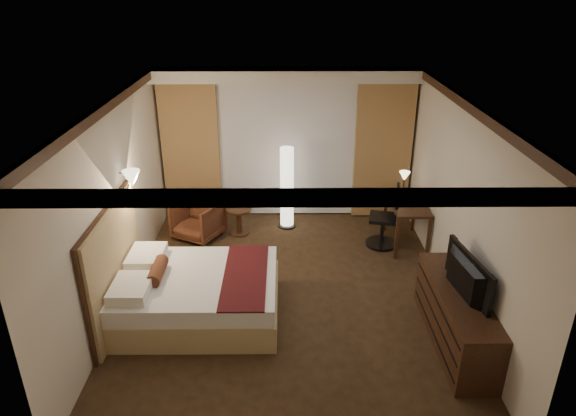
{
  "coord_description": "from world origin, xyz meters",
  "views": [
    {
      "loc": [
        -0.05,
        -6.08,
        4.09
      ],
      "look_at": [
        0.0,
        0.4,
        1.15
      ],
      "focal_mm": 32.0,
      "sensor_mm": 36.0,
      "label": 1
    }
  ],
  "objects_px": {
    "side_table": "(239,221)",
    "floor_lamp": "(287,188)",
    "office_chair": "(383,216)",
    "dresser": "(456,317)",
    "armchair": "(198,218)",
    "television": "(461,270)",
    "bed": "(199,295)",
    "desk": "(406,223)"
  },
  "relations": [
    {
      "from": "side_table",
      "to": "floor_lamp",
      "type": "height_order",
      "value": "floor_lamp"
    },
    {
      "from": "office_chair",
      "to": "dresser",
      "type": "xyz_separation_m",
      "value": [
        0.44,
        -2.48,
        -0.17
      ]
    },
    {
      "from": "floor_lamp",
      "to": "dresser",
      "type": "xyz_separation_m",
      "value": [
        2.0,
        -3.2,
        -0.38
      ]
    },
    {
      "from": "armchair",
      "to": "television",
      "type": "xyz_separation_m",
      "value": [
        3.48,
        -2.78,
        0.66
      ]
    },
    {
      "from": "bed",
      "to": "desk",
      "type": "xyz_separation_m",
      "value": [
        3.12,
        1.95,
        0.08
      ]
    },
    {
      "from": "bed",
      "to": "television",
      "type": "distance_m",
      "value": 3.27
    },
    {
      "from": "desk",
      "to": "dresser",
      "type": "height_order",
      "value": "desk"
    },
    {
      "from": "bed",
      "to": "office_chair",
      "type": "bearing_deg",
      "value": 34.9
    },
    {
      "from": "armchair",
      "to": "floor_lamp",
      "type": "height_order",
      "value": "floor_lamp"
    },
    {
      "from": "side_table",
      "to": "floor_lamp",
      "type": "distance_m",
      "value": 1.01
    },
    {
      "from": "floor_lamp",
      "to": "dresser",
      "type": "bearing_deg",
      "value": -57.9
    },
    {
      "from": "floor_lamp",
      "to": "desk",
      "type": "bearing_deg",
      "value": -18.8
    },
    {
      "from": "bed",
      "to": "desk",
      "type": "relative_size",
      "value": 1.88
    },
    {
      "from": "side_table",
      "to": "desk",
      "type": "height_order",
      "value": "desk"
    },
    {
      "from": "bed",
      "to": "dresser",
      "type": "bearing_deg",
      "value": -10.38
    },
    {
      "from": "bed",
      "to": "television",
      "type": "relative_size",
      "value": 1.96
    },
    {
      "from": "floor_lamp",
      "to": "office_chair",
      "type": "height_order",
      "value": "floor_lamp"
    },
    {
      "from": "office_chair",
      "to": "television",
      "type": "height_order",
      "value": "television"
    },
    {
      "from": "side_table",
      "to": "bed",
      "type": "bearing_deg",
      "value": -98.27
    },
    {
      "from": "side_table",
      "to": "desk",
      "type": "xyz_separation_m",
      "value": [
        2.78,
        -0.37,
        0.13
      ]
    },
    {
      "from": "side_table",
      "to": "floor_lamp",
      "type": "bearing_deg",
      "value": 19.45
    },
    {
      "from": "bed",
      "to": "dresser",
      "type": "xyz_separation_m",
      "value": [
        3.17,
        -0.58,
        0.06
      ]
    },
    {
      "from": "armchair",
      "to": "side_table",
      "type": "distance_m",
      "value": 0.7
    },
    {
      "from": "television",
      "to": "dresser",
      "type": "bearing_deg",
      "value": -98.2
    },
    {
      "from": "side_table",
      "to": "television",
      "type": "relative_size",
      "value": 0.47
    },
    {
      "from": "armchair",
      "to": "side_table",
      "type": "xyz_separation_m",
      "value": [
        0.68,
        0.13,
        -0.12
      ]
    },
    {
      "from": "bed",
      "to": "television",
      "type": "xyz_separation_m",
      "value": [
        3.14,
        -0.58,
        0.72
      ]
    },
    {
      "from": "bed",
      "to": "side_table",
      "type": "xyz_separation_m",
      "value": [
        0.34,
        2.33,
        -0.06
      ]
    },
    {
      "from": "floor_lamp",
      "to": "television",
      "type": "relative_size",
      "value": 1.42
    },
    {
      "from": "side_table",
      "to": "office_chair",
      "type": "relative_size",
      "value": 0.46
    },
    {
      "from": "dresser",
      "to": "television",
      "type": "xyz_separation_m",
      "value": [
        -0.03,
        0.0,
        0.66
      ]
    },
    {
      "from": "desk",
      "to": "side_table",
      "type": "bearing_deg",
      "value": 172.33
    },
    {
      "from": "side_table",
      "to": "television",
      "type": "bearing_deg",
      "value": -46.06
    },
    {
      "from": "dresser",
      "to": "television",
      "type": "bearing_deg",
      "value": 180.0
    },
    {
      "from": "desk",
      "to": "television",
      "type": "bearing_deg",
      "value": -89.55
    },
    {
      "from": "floor_lamp",
      "to": "office_chair",
      "type": "relative_size",
      "value": 1.38
    },
    {
      "from": "armchair",
      "to": "dresser",
      "type": "relative_size",
      "value": 0.39
    },
    {
      "from": "armchair",
      "to": "television",
      "type": "relative_size",
      "value": 0.7
    },
    {
      "from": "armchair",
      "to": "floor_lamp",
      "type": "distance_m",
      "value": 1.61
    },
    {
      "from": "office_chair",
      "to": "side_table",
      "type": "bearing_deg",
      "value": -177.7
    },
    {
      "from": "desk",
      "to": "armchair",
      "type": "bearing_deg",
      "value": 175.91
    },
    {
      "from": "office_chair",
      "to": "armchair",
      "type": "bearing_deg",
      "value": -173.15
    }
  ]
}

